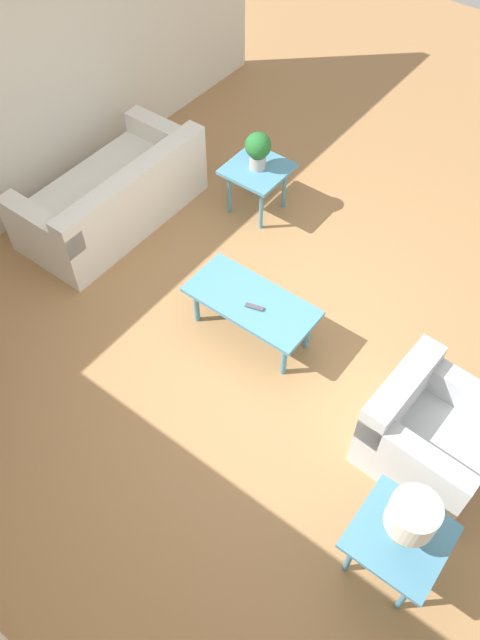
# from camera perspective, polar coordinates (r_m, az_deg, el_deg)

# --- Properties ---
(ground_plane) EXTENTS (14.00, 14.00, 0.00)m
(ground_plane) POSITION_cam_1_polar(r_m,az_deg,el_deg) (5.57, 2.75, -2.00)
(ground_plane) COLOR #A87A4C
(wall_right) EXTENTS (0.12, 7.20, 2.70)m
(wall_right) POSITION_cam_1_polar(r_m,az_deg,el_deg) (6.41, -20.97, 19.12)
(wall_right) COLOR silver
(wall_right) RESTS_ON ground_plane
(sofa) EXTENTS (0.96, 1.93, 0.77)m
(sofa) POSITION_cam_1_polar(r_m,az_deg,el_deg) (6.57, -11.43, 10.95)
(sofa) COLOR white
(sofa) RESTS_ON ground_plane
(armchair) EXTENTS (0.92, 0.90, 0.77)m
(armchair) POSITION_cam_1_polar(r_m,az_deg,el_deg) (4.94, 16.68, -9.83)
(armchair) COLOR silver
(armchair) RESTS_ON ground_plane
(coffee_table) EXTENTS (1.14, 0.54, 0.46)m
(coffee_table) POSITION_cam_1_polar(r_m,az_deg,el_deg) (5.31, 1.05, 1.48)
(coffee_table) COLOR teal
(coffee_table) RESTS_ON ground_plane
(side_table_plant) EXTENTS (0.60, 0.60, 0.55)m
(side_table_plant) POSITION_cam_1_polar(r_m,az_deg,el_deg) (6.46, 1.60, 13.26)
(side_table_plant) COLOR teal
(side_table_plant) RESTS_ON ground_plane
(side_table_lamp) EXTENTS (0.60, 0.60, 0.55)m
(side_table_lamp) POSITION_cam_1_polar(r_m,az_deg,el_deg) (4.36, 14.29, -18.89)
(side_table_lamp) COLOR teal
(side_table_lamp) RESTS_ON ground_plane
(potted_plant) EXTENTS (0.26, 0.26, 0.39)m
(potted_plant) POSITION_cam_1_polar(r_m,az_deg,el_deg) (6.27, 1.66, 15.40)
(potted_plant) COLOR #B2ADA3
(potted_plant) RESTS_ON side_table_plant
(table_lamp) EXTENTS (0.31, 0.31, 0.47)m
(table_lamp) POSITION_cam_1_polar(r_m,az_deg,el_deg) (4.00, 15.43, -16.98)
(table_lamp) COLOR #997F4C
(table_lamp) RESTS_ON side_table_lamp
(remote_control) EXTENTS (0.16, 0.08, 0.02)m
(remote_control) POSITION_cam_1_polar(r_m,az_deg,el_deg) (5.21, 1.33, 1.19)
(remote_control) COLOR #4C4C51
(remote_control) RESTS_ON coffee_table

